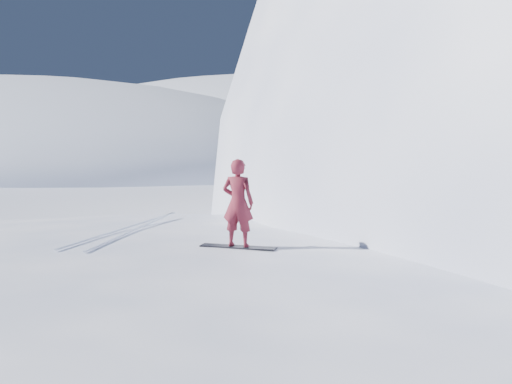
% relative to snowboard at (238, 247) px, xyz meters
% --- Properties ---
extents(near_ridge, '(36.00, 28.00, 4.80)m').
position_rel_snowboard_xyz_m(near_ridge, '(-0.38, -0.14, -2.41)').
color(near_ridge, white).
rests_on(near_ridge, ground).
extents(far_ridge_c, '(140.00, 90.00, 36.00)m').
position_rel_snowboard_xyz_m(far_ridge_c, '(-41.38, 106.86, -2.41)').
color(far_ridge_c, white).
rests_on(far_ridge_c, ground).
extents(wind_bumps, '(16.00, 14.40, 1.00)m').
position_rel_snowboard_xyz_m(wind_bumps, '(-1.94, -1.02, -2.41)').
color(wind_bumps, white).
rests_on(wind_bumps, ground).
extents(snowboard, '(1.67, 0.48, 0.03)m').
position_rel_snowboard_xyz_m(snowboard, '(0.00, 0.00, 0.00)').
color(snowboard, black).
rests_on(snowboard, near_ridge).
extents(snowboarder, '(0.72, 0.52, 1.87)m').
position_rel_snowboard_xyz_m(snowboarder, '(0.00, 0.00, 0.95)').
color(snowboarder, maroon).
rests_on(snowboarder, snowboard).
extents(board_tracks, '(1.46, 5.97, 0.04)m').
position_rel_snowboard_xyz_m(board_tracks, '(-3.60, 1.28, 0.01)').
color(board_tracks, silver).
rests_on(board_tracks, ground).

